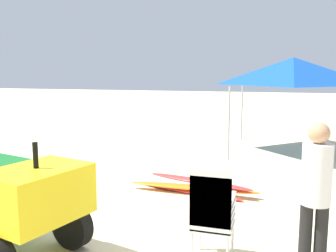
{
  "coord_description": "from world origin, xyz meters",
  "views": [
    {
      "loc": [
        2.25,
        -5.01,
        2.27
      ],
      "look_at": [
        -0.13,
        2.59,
        1.12
      ],
      "focal_mm": 39.46,
      "sensor_mm": 36.0,
      "label": 1
    }
  ],
  "objects_px": {
    "stacked_plastic_chairs": "(212,208)",
    "lifeguard_near_right": "(316,190)",
    "surfboard_pile": "(194,187)",
    "popup_canopy": "(293,71)"
  },
  "relations": [
    {
      "from": "surfboard_pile",
      "to": "popup_canopy",
      "type": "height_order",
      "value": "popup_canopy"
    },
    {
      "from": "surfboard_pile",
      "to": "lifeguard_near_right",
      "type": "bearing_deg",
      "value": -51.73
    },
    {
      "from": "stacked_plastic_chairs",
      "to": "surfboard_pile",
      "type": "distance_m",
      "value": 2.71
    },
    {
      "from": "lifeguard_near_right",
      "to": "stacked_plastic_chairs",
      "type": "bearing_deg",
      "value": -177.46
    },
    {
      "from": "stacked_plastic_chairs",
      "to": "lifeguard_near_right",
      "type": "relative_size",
      "value": 0.68
    },
    {
      "from": "lifeguard_near_right",
      "to": "popup_canopy",
      "type": "bearing_deg",
      "value": 91.21
    },
    {
      "from": "surfboard_pile",
      "to": "popup_canopy",
      "type": "bearing_deg",
      "value": 68.05
    },
    {
      "from": "stacked_plastic_chairs",
      "to": "lifeguard_near_right",
      "type": "bearing_deg",
      "value": 2.54
    },
    {
      "from": "stacked_plastic_chairs",
      "to": "lifeguard_near_right",
      "type": "height_order",
      "value": "lifeguard_near_right"
    },
    {
      "from": "stacked_plastic_chairs",
      "to": "surfboard_pile",
      "type": "relative_size",
      "value": 0.48
    }
  ]
}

